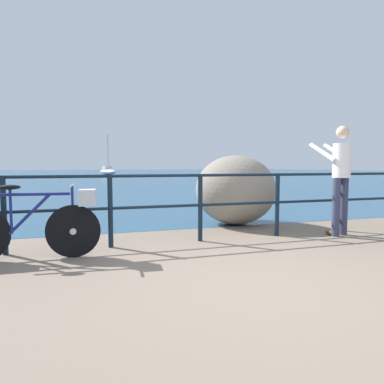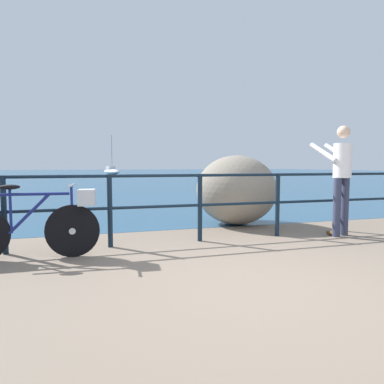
# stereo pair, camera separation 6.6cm
# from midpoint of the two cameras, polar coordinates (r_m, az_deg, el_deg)

# --- Properties ---
(ground_plane) EXTENTS (120.00, 120.00, 0.10)m
(ground_plane) POSITION_cam_midpoint_polar(r_m,az_deg,el_deg) (22.82, -12.59, 1.42)
(ground_plane) COLOR #756656
(sea_surface) EXTENTS (120.00, 90.00, 0.01)m
(sea_surface) POSITION_cam_midpoint_polar(r_m,az_deg,el_deg) (50.79, -14.82, 3.09)
(sea_surface) COLOR navy
(sea_surface) RESTS_ON ground_plane
(promenade_railing) EXTENTS (8.02, 0.07, 1.02)m
(promenade_railing) POSITION_cam_midpoint_polar(r_m,az_deg,el_deg) (5.07, 1.73, -1.29)
(promenade_railing) COLOR black
(promenade_railing) RESTS_ON ground_plane
(bicycle) EXTENTS (1.70, 0.48, 0.92)m
(bicycle) POSITION_cam_midpoint_polar(r_m,az_deg,el_deg) (4.51, -23.93, -4.56)
(bicycle) COLOR black
(bicycle) RESTS_ON ground_plane
(person_at_railing) EXTENTS (0.55, 0.67, 1.78)m
(person_at_railing) POSITION_cam_midpoint_polar(r_m,az_deg,el_deg) (5.95, 24.23, 2.64)
(person_at_railing) COLOR #333851
(person_at_railing) RESTS_ON ground_plane
(breakwater_boulder_main) EXTENTS (1.55, 1.56, 1.34)m
(breakwater_boulder_main) POSITION_cam_midpoint_polar(r_m,az_deg,el_deg) (6.60, 7.79, 0.35)
(breakwater_boulder_main) COLOR gray
(breakwater_boulder_main) RESTS_ON ground
(sailboat) EXTENTS (2.50, 4.59, 4.90)m
(sailboat) POSITION_cam_midpoint_polar(r_m,az_deg,el_deg) (43.29, -13.47, 3.45)
(sailboat) COLOR white
(sailboat) RESTS_ON sea_surface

